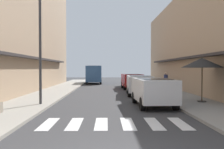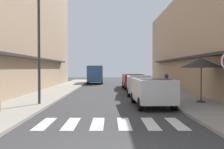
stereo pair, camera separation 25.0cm
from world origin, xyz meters
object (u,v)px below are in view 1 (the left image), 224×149
object	(u,v)px
street_lamp	(43,36)
parked_car_mid	(139,83)
parked_car_near	(153,89)
pedestrian_walking_near	(166,81)
parked_car_far	(132,80)
cafe_umbrella	(202,63)
delivery_van	(94,73)

from	to	relation	value
street_lamp	parked_car_mid	bearing A→B (deg)	44.09
parked_car_near	pedestrian_walking_near	bearing A→B (deg)	73.35
parked_car_near	parked_car_far	distance (m)	11.85
parked_car_far	pedestrian_walking_near	xyz separation A→B (m)	(2.68, -2.90, 0.01)
parked_car_mid	cafe_umbrella	xyz separation A→B (m)	(2.91, -4.94, 1.38)
parked_car_far	pedestrian_walking_near	world-z (taller)	pedestrian_walking_near
pedestrian_walking_near	parked_car_mid	bearing A→B (deg)	-170.61
parked_car_near	cafe_umbrella	size ratio (longest dim) A/B	1.71
parked_car_far	pedestrian_walking_near	distance (m)	3.95
parked_car_mid	street_lamp	bearing A→B (deg)	-135.91
parked_car_near	street_lamp	size ratio (longest dim) A/B	0.71
parked_car_mid	street_lamp	size ratio (longest dim) A/B	0.69
parked_car_mid	parked_car_far	world-z (taller)	same
delivery_van	cafe_umbrella	bearing A→B (deg)	-70.75
delivery_van	cafe_umbrella	size ratio (longest dim) A/B	2.21
parked_car_mid	pedestrian_walking_near	size ratio (longest dim) A/B	2.65
parked_car_far	parked_car_mid	bearing A→B (deg)	-90.00
parked_car_mid	delivery_van	xyz separation A→B (m)	(-4.16, 15.29, 0.48)
street_lamp	pedestrian_walking_near	distance (m)	12.42
parked_car_far	cafe_umbrella	world-z (taller)	cafe_umbrella
parked_car_mid	cafe_umbrella	size ratio (longest dim) A/B	1.67
street_lamp	pedestrian_walking_near	xyz separation A→B (m)	(8.45, 8.67, -2.80)
parked_car_far	street_lamp	distance (m)	13.23
parked_car_mid	street_lamp	world-z (taller)	street_lamp
delivery_van	pedestrian_walking_near	distance (m)	14.01
pedestrian_walking_near	street_lamp	bearing A→B (deg)	-173.82
parked_car_near	cafe_umbrella	world-z (taller)	cafe_umbrella
parked_car_mid	pedestrian_walking_near	distance (m)	4.07
parked_car_near	street_lamp	xyz separation A→B (m)	(-5.78, 0.29, 2.81)
street_lamp	delivery_van	bearing A→B (deg)	85.56
delivery_van	pedestrian_walking_near	bearing A→B (deg)	-60.79
parked_car_mid	street_lamp	distance (m)	8.52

